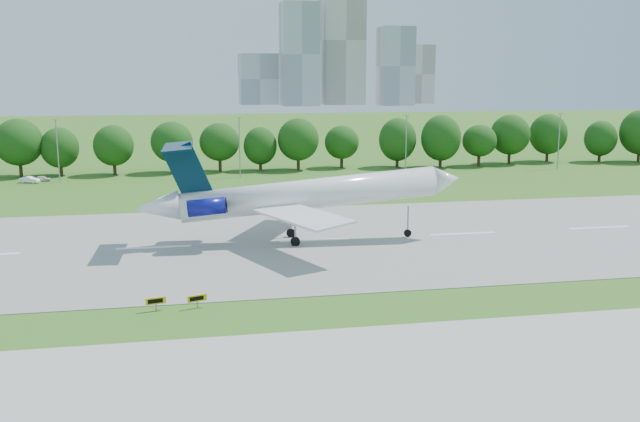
{
  "coord_description": "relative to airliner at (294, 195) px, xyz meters",
  "views": [
    {
      "loc": [
        4.26,
        -61.92,
        21.33
      ],
      "look_at": [
        19.4,
        18.0,
        5.28
      ],
      "focal_mm": 40.0,
      "sensor_mm": 36.0,
      "label": 1
    }
  ],
  "objects": [
    {
      "name": "light_poles",
      "position": [
        -19.87,
        56.94,
        0.26
      ],
      "size": [
        175.9,
        0.25,
        12.19
      ],
      "color": "gray",
      "rests_on": "ground"
    },
    {
      "name": "taxi_sign_right",
      "position": [
        -12.56,
        -23.82,
        -5.14
      ],
      "size": [
        1.76,
        0.77,
        1.26
      ],
      "rotation": [
        0.0,
        0.0,
        0.33
      ],
      "color": "gray",
      "rests_on": "ground"
    },
    {
      "name": "skyline",
      "position": [
        82.79,
        365.55,
        24.39
      ],
      "size": [
        127.0,
        52.0,
        80.0
      ],
      "color": "#B2B2B7",
      "rests_on": "ground"
    },
    {
      "name": "tree_line",
      "position": [
        -17.37,
        66.94,
        0.11
      ],
      "size": [
        288.4,
        8.4,
        10.4
      ],
      "color": "#382314",
      "rests_on": "ground"
    },
    {
      "name": "service_vehicle_a",
      "position": [
        -42.97,
        57.27,
        -5.45
      ],
      "size": [
        4.03,
        2.6,
        1.26
      ],
      "primitive_type": "imported",
      "rotation": [
        0.0,
        0.0,
        1.21
      ],
      "color": "white",
      "rests_on": "ground"
    },
    {
      "name": "ground",
      "position": [
        -17.37,
        -25.06,
        -6.07
      ],
      "size": [
        600.0,
        600.0,
        0.0
      ],
      "primitive_type": "plane",
      "color": "#35651A",
      "rests_on": "ground"
    },
    {
      "name": "taxiway",
      "position": [
        -17.37,
        -43.06,
        -6.03
      ],
      "size": [
        400.0,
        23.0,
        0.08
      ],
      "primitive_type": "cube",
      "color": "#ADADA8",
      "rests_on": "ground"
    },
    {
      "name": "airliner",
      "position": [
        0.0,
        0.0,
        0.0
      ],
      "size": [
        41.1,
        29.87,
        12.95
      ],
      "rotation": [
        0.0,
        -0.08,
        -0.03
      ],
      "color": "white",
      "rests_on": "ground"
    },
    {
      "name": "runway",
      "position": [
        -17.37,
        -0.06,
        -6.03
      ],
      "size": [
        400.0,
        45.0,
        0.08
      ],
      "primitive_type": "cube",
      "color": "gray",
      "rests_on": "ground"
    },
    {
      "name": "service_vehicle_b",
      "position": [
        -40.87,
        58.97,
        -5.54
      ],
      "size": [
        3.2,
        1.43,
        1.07
      ],
      "primitive_type": "imported",
      "rotation": [
        0.0,
        0.0,
        1.52
      ],
      "color": "silver",
      "rests_on": "ground"
    },
    {
      "name": "taxi_sign_centre",
      "position": [
        -16.25,
        -23.9,
        -5.14
      ],
      "size": [
        1.8,
        0.6,
        1.27
      ],
      "rotation": [
        0.0,
        0.0,
        0.23
      ],
      "color": "gray",
      "rests_on": "ground"
    }
  ]
}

